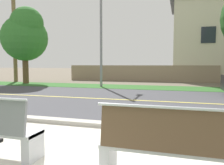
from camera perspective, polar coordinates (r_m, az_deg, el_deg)
ground_plane at (r=10.91m, az=8.35°, el=-3.33°), size 140.00×140.00×0.00m
sidewalk_pavement at (r=3.77m, az=-9.44°, el=-18.81°), size 44.00×3.60×0.01m
curb_edge at (r=5.47m, az=-0.30°, el=-10.69°), size 44.00×0.30×0.11m
street_asphalt at (r=9.44m, az=7.05°, el=-4.53°), size 52.00×8.00×0.01m
road_centre_line at (r=9.44m, az=7.05°, el=-4.50°), size 48.00×0.14×0.01m
far_verge_grass at (r=14.74m, az=10.52°, el=-1.27°), size 48.00×2.80×0.02m
bench_right at (r=3.03m, az=17.05°, el=-15.50°), size 2.08×0.48×1.01m
streetlamp at (r=15.40m, az=-2.50°, el=13.19°), size 0.24×2.10×6.59m
shade_tree_far_left at (r=18.98m, az=-20.98°, el=11.17°), size 3.51×3.51×5.80m
palm_tree_tall at (r=21.67m, az=-23.56°, el=17.96°), size 2.09×1.98×8.28m
garden_wall at (r=20.12m, az=6.86°, el=2.31°), size 13.00×0.36×1.40m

